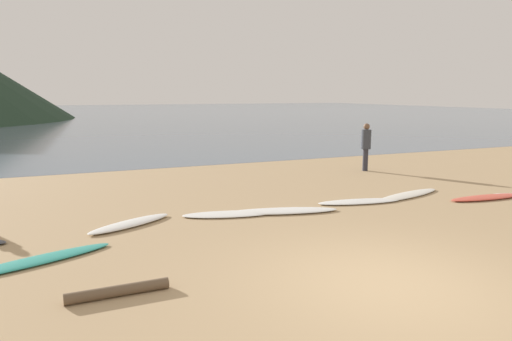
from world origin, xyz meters
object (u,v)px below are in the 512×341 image
at_px(surfboard_4, 283,211).
at_px(driftwood_log, 118,291).
at_px(surfboard_2, 130,223).
at_px(person_1, 366,143).
at_px(surfboard_7, 487,197).
at_px(surfboard_6, 408,195).
at_px(surfboard_3, 228,214).
at_px(surfboard_5, 360,201).
at_px(surfboard_1, 33,261).

bearing_deg(surfboard_4, driftwood_log, -126.75).
bearing_deg(surfboard_2, person_1, -4.46).
bearing_deg(surfboard_7, surfboard_2, 176.26).
height_order(surfboard_6, surfboard_7, surfboard_7).
height_order(surfboard_3, surfboard_6, surfboard_6).
relative_size(surfboard_4, surfboard_6, 1.02).
xyz_separation_m(surfboard_4, surfboard_5, (2.23, 0.11, -0.01)).
height_order(surfboard_5, surfboard_6, surfboard_6).
xyz_separation_m(surfboard_4, surfboard_6, (3.90, 0.24, -0.01)).
bearing_deg(surfboard_3, surfboard_2, -166.77).
distance_m(surfboard_4, surfboard_7, 5.66).
bearing_deg(surfboard_3, driftwood_log, -115.27).
bearing_deg(surfboard_5, surfboard_6, 14.84).
distance_m(surfboard_5, surfboard_7, 3.50).
bearing_deg(surfboard_5, driftwood_log, -142.31).
distance_m(surfboard_2, surfboard_7, 9.10).
xyz_separation_m(surfboard_2, surfboard_5, (5.66, -0.17, -0.01)).
relative_size(surfboard_5, surfboard_7, 0.96).
height_order(surfboard_1, surfboard_3, surfboard_1).
relative_size(surfboard_6, person_1, 1.50).
height_order(surfboard_3, surfboard_7, surfboard_7).
height_order(surfboard_2, person_1, person_1).
bearing_deg(driftwood_log, surfboard_4, 37.86).
height_order(surfboard_2, surfboard_5, surfboard_2).
height_order(person_1, driftwood_log, person_1).
relative_size(surfboard_1, surfboard_7, 1.12).
bearing_deg(surfboard_6, surfboard_2, 164.28).
relative_size(surfboard_3, surfboard_6, 0.82).
xyz_separation_m(surfboard_3, surfboard_6, (5.17, -0.00, 0.00)).
bearing_deg(surfboard_2, surfboard_6, -28.48).
bearing_deg(driftwood_log, surfboard_3, 50.55).
height_order(surfboard_3, person_1, person_1).
relative_size(surfboard_2, surfboard_3, 0.95).
height_order(surfboard_5, driftwood_log, driftwood_log).
height_order(surfboard_2, surfboard_6, surfboard_2).
xyz_separation_m(surfboard_1, surfboard_3, (3.93, 1.58, -0.00)).
bearing_deg(surfboard_3, surfboard_1, -143.98).
xyz_separation_m(surfboard_2, surfboard_4, (3.43, -0.28, -0.01)).
xyz_separation_m(surfboard_7, person_1, (-0.28, 4.95, 0.96)).
bearing_deg(surfboard_7, surfboard_4, 174.87).
distance_m(surfboard_4, surfboard_5, 2.24).
xyz_separation_m(surfboard_1, surfboard_7, (10.80, 0.51, 0.00)).
relative_size(surfboard_5, surfboard_6, 0.88).
xyz_separation_m(surfboard_2, surfboard_3, (2.17, -0.04, -0.01)).
bearing_deg(surfboard_2, surfboard_1, -165.82).
bearing_deg(surfboard_5, surfboard_1, -158.74).
xyz_separation_m(surfboard_6, driftwood_log, (-7.96, -3.40, 0.05)).
bearing_deg(surfboard_7, surfboard_3, 174.39).
bearing_deg(surfboard_3, surfboard_6, 14.17).
height_order(surfboard_1, surfboard_4, surfboard_4).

